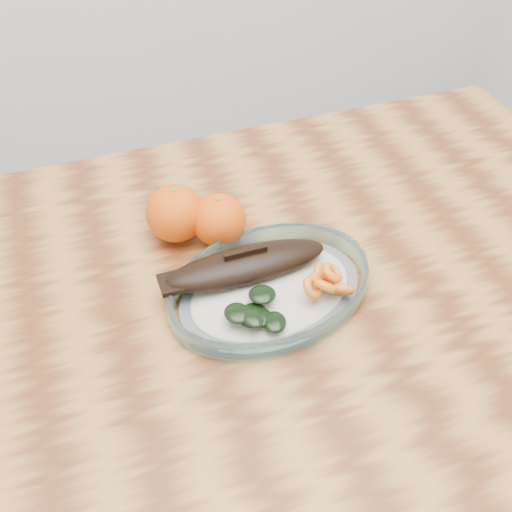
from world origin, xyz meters
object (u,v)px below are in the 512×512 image
object	(u,v)px
plated_meal	(269,285)
orange_left	(176,213)
dining_table	(268,336)
orange_right	(219,220)

from	to	relation	value
plated_meal	orange_left	world-z (taller)	orange_left
dining_table	orange_left	size ratio (longest dim) A/B	13.69
dining_table	orange_left	xyz separation A→B (m)	(-0.09, 0.15, 0.14)
orange_left	orange_right	bearing A→B (deg)	-28.41
plated_meal	orange_right	xyz separation A→B (m)	(-0.03, 0.13, 0.02)
plated_meal	orange_right	bearing A→B (deg)	92.54
plated_meal	orange_left	xyz separation A→B (m)	(-0.09, 0.16, 0.03)
orange_right	plated_meal	bearing A→B (deg)	-76.19
dining_table	orange_right	xyz separation A→B (m)	(-0.03, 0.12, 0.14)
dining_table	plated_meal	world-z (taller)	plated_meal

